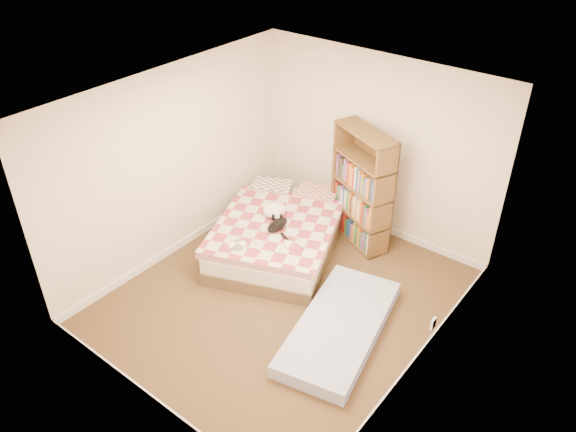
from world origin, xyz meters
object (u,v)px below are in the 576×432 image
Objects in this scene: bed at (280,233)px; black_cat at (279,224)px; white_dog at (275,210)px; floor_mattress at (340,327)px; bookshelf at (362,202)px.

black_cat is at bearing -76.74° from bed.
white_dog reaches higher than bed.
white_dog is (-1.62, 0.84, 0.49)m from floor_mattress.
bookshelf reaches higher than white_dog.
bookshelf reaches higher than bed.
white_dog reaches higher than black_cat.
black_cat is at bearing 142.92° from floor_mattress.
bookshelf is at bearing 20.80° from black_cat.
bed is at bearing -5.92° from white_dog.
bookshelf is 0.88× the size of floor_mattress.
bed is 0.38m from black_cat.
black_cat is 0.29m from white_dog.
floor_mattress is at bearing -37.21° from white_dog.
white_dog is at bearing 99.78° from black_cat.
bed is at bearing -106.01° from bookshelf.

